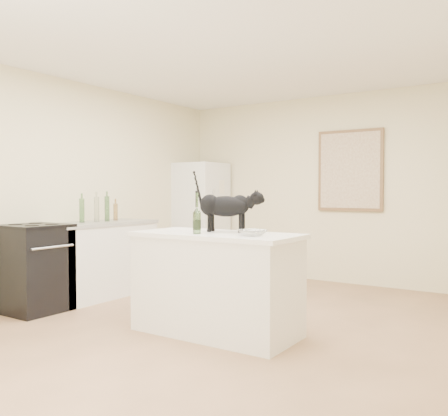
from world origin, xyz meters
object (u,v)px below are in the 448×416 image
fridge (200,218)px  glass_bowl (253,233)px  black_cat (225,209)px  wine_bottle (197,215)px  stove (34,269)px

fridge → glass_bowl: fridge is taller
fridge → black_cat: fridge is taller
wine_bottle → glass_bowl: size_ratio=1.47×
stove → glass_bowl: (2.47, 0.31, 0.48)m
stove → fridge: bearing=90.0°
stove → glass_bowl: glass_bowl is taller
wine_bottle → glass_bowl: 0.54m
wine_bottle → stove: bearing=-173.2°
wine_bottle → glass_bowl: bearing=8.6°
black_cat → fridge: bearing=115.5°
wine_bottle → fridge: bearing=125.8°
fridge → glass_bowl: bearing=-46.8°
fridge → glass_bowl: size_ratio=7.67×
stove → black_cat: 2.23m
stove → wine_bottle: size_ratio=2.76×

